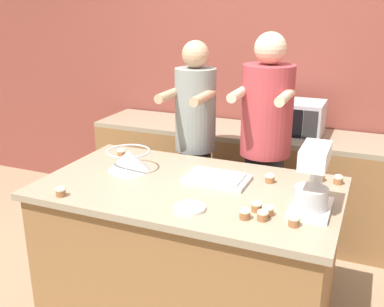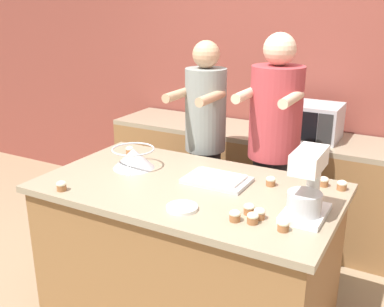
# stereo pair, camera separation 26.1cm
# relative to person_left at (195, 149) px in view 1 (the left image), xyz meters

# --- Properties ---
(back_wall) EXTENTS (10.00, 0.06, 2.70)m
(back_wall) POSITION_rel_person_left_xyz_m (0.25, 1.02, 0.45)
(back_wall) COLOR brown
(back_wall) RESTS_ON ground_plane
(island_counter) EXTENTS (1.74, 1.00, 0.92)m
(island_counter) POSITION_rel_person_left_xyz_m (0.25, -0.70, -0.44)
(island_counter) COLOR olive
(island_counter) RESTS_ON ground_plane
(back_counter) EXTENTS (2.80, 0.60, 0.90)m
(back_counter) POSITION_rel_person_left_xyz_m (0.25, 0.67, -0.45)
(back_counter) COLOR olive
(back_counter) RESTS_ON ground_plane
(person_left) EXTENTS (0.32, 0.49, 1.69)m
(person_left) POSITION_rel_person_left_xyz_m (0.00, 0.00, 0.00)
(person_left) COLOR #232328
(person_left) RESTS_ON ground_plane
(person_right) EXTENTS (0.36, 0.51, 1.75)m
(person_right) POSITION_rel_person_left_xyz_m (0.53, 0.00, 0.02)
(person_right) COLOR #232328
(person_right) RESTS_ON ground_plane
(stand_mixer) EXTENTS (0.20, 0.30, 0.35)m
(stand_mixer) POSITION_rel_person_left_xyz_m (0.96, -0.77, 0.17)
(stand_mixer) COLOR white
(stand_mixer) RESTS_ON island_counter
(mixing_bowl) EXTENTS (0.28, 0.28, 0.13)m
(mixing_bowl) POSITION_rel_person_left_xyz_m (-0.20, -0.62, 0.09)
(mixing_bowl) COLOR #BCBCC1
(mixing_bowl) RESTS_ON island_counter
(baking_tray) EXTENTS (0.38, 0.25, 0.04)m
(baking_tray) POSITION_rel_person_left_xyz_m (0.38, -0.58, 0.04)
(baking_tray) COLOR #BCBCC1
(baking_tray) RESTS_ON island_counter
(microwave_oven) EXTENTS (0.54, 0.36, 0.28)m
(microwave_oven) POSITION_rel_person_left_xyz_m (0.56, 0.66, 0.14)
(microwave_oven) COLOR #B7B7BC
(microwave_oven) RESTS_ON back_counter
(small_plate) EXTENTS (0.16, 0.16, 0.02)m
(small_plate) POSITION_rel_person_left_xyz_m (0.38, -1.00, 0.03)
(small_plate) COLOR white
(small_plate) RESTS_ON island_counter
(cupcake_0) EXTENTS (0.06, 0.06, 0.06)m
(cupcake_0) POSITION_rel_person_left_xyz_m (1.05, -0.34, 0.05)
(cupcake_0) COLOR #9E6038
(cupcake_0) RESTS_ON island_counter
(cupcake_1) EXTENTS (0.06, 0.06, 0.06)m
(cupcake_1) POSITION_rel_person_left_xyz_m (0.68, -0.99, 0.05)
(cupcake_1) COLOR #9E6038
(cupcake_1) RESTS_ON island_counter
(cupcake_2) EXTENTS (0.06, 0.06, 0.06)m
(cupcake_2) POSITION_rel_person_left_xyz_m (0.91, -0.97, 0.05)
(cupcake_2) COLOR #9E6038
(cupcake_2) RESTS_ON island_counter
(cupcake_3) EXTENTS (0.06, 0.06, 0.06)m
(cupcake_3) POSITION_rel_person_left_xyz_m (0.76, -0.97, 0.05)
(cupcake_3) COLOR #9E6038
(cupcake_3) RESTS_ON island_counter
(cupcake_4) EXTENTS (0.06, 0.06, 0.06)m
(cupcake_4) POSITION_rel_person_left_xyz_m (0.77, -0.91, 0.05)
(cupcake_4) COLOR #9E6038
(cupcake_4) RESTS_ON island_counter
(cupcake_5) EXTENTS (0.06, 0.06, 0.06)m
(cupcake_5) POSITION_rel_person_left_xyz_m (0.68, -0.48, 0.05)
(cupcake_5) COLOR #9E6038
(cupcake_5) RESTS_ON island_counter
(cupcake_6) EXTENTS (0.06, 0.06, 0.06)m
(cupcake_6) POSITION_rel_person_left_xyz_m (-0.34, -1.12, 0.05)
(cupcake_6) COLOR #9E6038
(cupcake_6) RESTS_ON island_counter
(cupcake_7) EXTENTS (0.06, 0.06, 0.06)m
(cupcake_7) POSITION_rel_person_left_xyz_m (0.71, -0.89, 0.05)
(cupcake_7) COLOR #9E6038
(cupcake_7) RESTS_ON island_counter
(cupcake_8) EXTENTS (0.06, 0.06, 0.06)m
(cupcake_8) POSITION_rel_person_left_xyz_m (-0.39, -0.41, 0.05)
(cupcake_8) COLOR #9E6038
(cupcake_8) RESTS_ON island_counter
(cupcake_9) EXTENTS (0.06, 0.06, 0.06)m
(cupcake_9) POSITION_rel_person_left_xyz_m (0.95, -0.33, 0.05)
(cupcake_9) COLOR #9E6038
(cupcake_9) RESTS_ON island_counter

